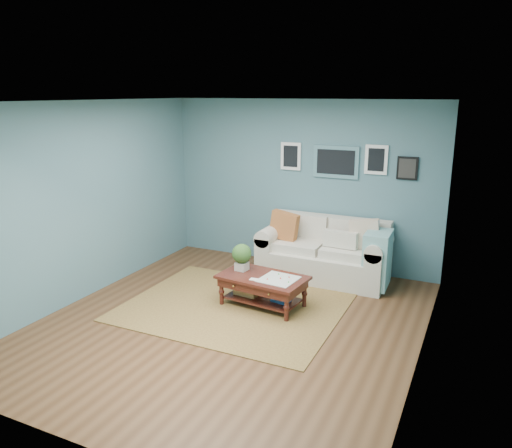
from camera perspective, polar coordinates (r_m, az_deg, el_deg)
The scene contains 4 objects.
room_shell at distance 5.95m, azimuth -2.70°, elevation 0.82°, with size 5.00×5.02×2.70m.
area_rug at distance 6.80m, azimuth -2.61°, elevation -9.44°, with size 2.81×2.25×0.01m, color brown.
loveseat at distance 7.74m, azimuth 8.41°, elevation -3.24°, with size 1.99×0.91×1.02m.
coffee_table at distance 6.73m, azimuth 0.36°, elevation -6.44°, with size 1.21×0.78×0.80m.
Camera 1 is at (2.72, -5.04, 2.80)m, focal length 35.00 mm.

